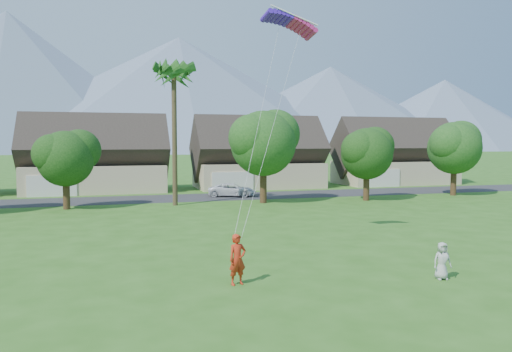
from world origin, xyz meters
name	(u,v)px	position (x,y,z in m)	size (l,w,h in m)	color
ground	(337,304)	(0.00, 0.00, 0.00)	(500.00, 500.00, 0.00)	#2D6019
street	(188,198)	(0.00, 34.00, 0.01)	(90.00, 7.00, 0.01)	#2D2D30
kite_flyer	(237,259)	(-2.75, 3.26, 1.01)	(0.74, 0.48, 2.02)	red
watcher	(442,261)	(5.49, 1.64, 0.77)	(0.75, 0.49, 1.53)	#B4B5B0
parked_car	(232,190)	(4.52, 34.00, 0.67)	(2.23, 4.84, 1.34)	white
mountain_ridge	(143,97)	(10.40, 260.00, 29.07)	(540.00, 240.00, 70.00)	slate
houses_row	(181,160)	(0.49, 42.99, 3.44)	(72.75, 8.19, 8.86)	beige
tree_row	(185,150)	(-1.14, 27.92, 4.89)	(62.27, 6.67, 8.45)	#47301C
fan_palm	(174,70)	(-2.00, 28.50, 11.80)	(3.00, 3.00, 13.80)	#4C3D26
parafoil_kite	(290,21)	(1.70, 9.50, 11.94)	(2.95, 1.09, 0.50)	#471AC6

